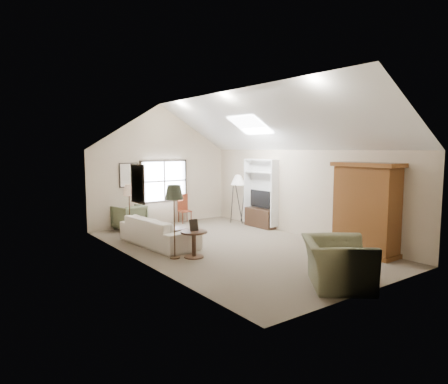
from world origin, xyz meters
TOP-DOWN VIEW (x-y plane):
  - room_shell at (0.00, 0.00)m, footprint 5.01×8.01m
  - window at (0.10, 3.96)m, footprint 1.72×0.08m
  - skylight at (1.30, 0.90)m, footprint 0.80×1.20m
  - wall_art at (-1.88, 1.94)m, footprint 1.97×3.71m
  - armoire at (2.18, -2.40)m, footprint 0.60×1.50m
  - tv_alcove at (2.34, 1.60)m, footprint 0.32×1.30m
  - media_console at (2.32, 1.60)m, footprint 0.34×1.18m
  - tv_panel at (2.32, 1.60)m, footprint 0.05×0.90m
  - sofa at (-1.44, 1.36)m, footprint 1.21×2.58m
  - armchair_near at (-0.23, -3.47)m, footprint 1.76×1.78m
  - armchair_far at (-1.28, 3.70)m, footprint 1.00×1.02m
  - coffee_table at (-1.37, 0.99)m, footprint 0.96×0.61m
  - bowl at (-1.37, 0.99)m, footprint 0.24×0.24m
  - side_table at (-1.34, -0.24)m, footprint 0.68×0.68m
  - side_chair at (0.74, 3.70)m, footprint 0.41×0.41m
  - tripod_lamp at (2.20, 2.60)m, footprint 0.63×0.63m
  - dark_lamp at (-1.74, -0.04)m, footprint 0.46×0.46m
  - tan_lamp at (-1.74, 2.56)m, footprint 0.34×0.34m

SIDE VIEW (x-z plane):
  - coffee_table at x=-1.37m, z-range 0.00..0.46m
  - media_console at x=2.32m, z-range 0.00..0.60m
  - side_table at x=-1.34m, z-range 0.00..0.63m
  - sofa at x=-1.44m, z-range 0.00..0.73m
  - armchair_far at x=-1.28m, z-range 0.00..0.78m
  - armchair_near at x=-0.23m, z-range 0.00..0.87m
  - side_chair at x=0.74m, z-range 0.00..0.98m
  - bowl at x=-1.37m, z-range 0.46..0.52m
  - tan_lamp at x=-1.74m, z-range 0.00..1.57m
  - tripod_lamp at x=2.20m, z-range 0.00..1.68m
  - dark_lamp at x=-1.74m, z-range 0.00..1.74m
  - tv_panel at x=2.32m, z-range 0.65..1.20m
  - armoire at x=2.18m, z-range 0.00..2.20m
  - tv_alcove at x=2.34m, z-range 0.10..2.20m
  - window at x=0.10m, z-range 0.74..2.16m
  - wall_art at x=-1.88m, z-range 1.29..2.17m
  - room_shell at x=0.00m, z-range 1.21..5.21m
  - skylight at x=1.30m, z-range 2.96..3.48m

